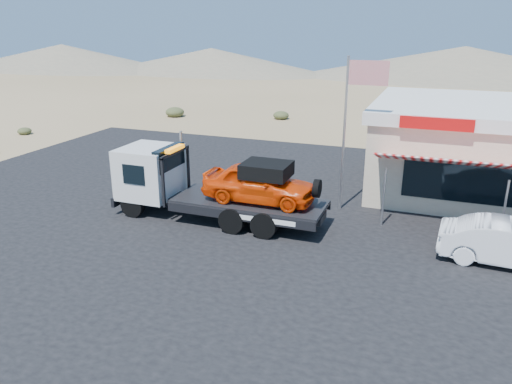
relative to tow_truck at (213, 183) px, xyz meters
The scene contains 8 objects.
ground 2.27m from the tow_truck, 102.12° to the right, with size 120.00×120.00×0.00m, color olive.
asphalt_lot 2.53m from the tow_truck, 38.24° to the left, with size 32.00×24.00×0.02m, color black.
tow_truck is the anchor object (origin of this frame).
white_sedan 10.24m from the tow_truck, ahead, with size 1.46×4.19×1.38m, color silver.
jerky_store 12.48m from the tow_truck, 35.63° to the left, with size 10.40×9.97×3.90m.
flagpole 5.83m from the tow_truck, 31.40° to the left, with size 1.55×0.10×6.00m.
desert_scrub 15.73m from the tow_truck, 142.36° to the left, with size 27.25×34.23×0.80m.
distant_hills 54.38m from the tow_truck, 100.75° to the left, with size 126.00×48.00×4.20m.
Camera 1 is at (8.19, -14.41, 7.20)m, focal length 35.00 mm.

